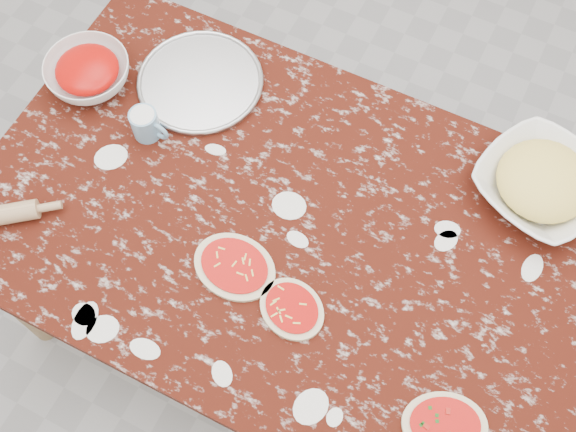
# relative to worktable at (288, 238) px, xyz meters

# --- Properties ---
(ground) EXTENTS (4.00, 4.00, 0.00)m
(ground) POSITION_rel_worktable_xyz_m (0.00, 0.00, -0.67)
(ground) COLOR gray
(worktable) EXTENTS (1.60, 1.00, 0.75)m
(worktable) POSITION_rel_worktable_xyz_m (0.00, 0.00, 0.00)
(worktable) COLOR #340E07
(worktable) RESTS_ON ground
(pizza_tray) EXTENTS (0.34, 0.34, 0.01)m
(pizza_tray) POSITION_rel_worktable_xyz_m (-0.41, 0.28, 0.09)
(pizza_tray) COLOR #B2B2B7
(pizza_tray) RESTS_ON worktable
(sauce_bowl) EXTENTS (0.28, 0.28, 0.07)m
(sauce_bowl) POSITION_rel_worktable_xyz_m (-0.69, 0.15, 0.12)
(sauce_bowl) COLOR white
(sauce_bowl) RESTS_ON worktable
(cheese_bowl) EXTENTS (0.41, 0.41, 0.08)m
(cheese_bowl) POSITION_rel_worktable_xyz_m (0.53, 0.37, 0.12)
(cheese_bowl) COLOR white
(cheese_bowl) RESTS_ON worktable
(flour_mug) EXTENTS (0.11, 0.07, 0.09)m
(flour_mug) POSITION_rel_worktable_xyz_m (-0.45, 0.08, 0.13)
(flour_mug) COLOR #6C99B9
(flour_mug) RESTS_ON worktable
(pizza_left) EXTENTS (0.22, 0.18, 0.02)m
(pizza_left) POSITION_rel_worktable_xyz_m (-0.06, -0.16, 0.09)
(pizza_left) COLOR beige
(pizza_left) RESTS_ON worktable
(pizza_mid) EXTENTS (0.21, 0.19, 0.02)m
(pizza_mid) POSITION_rel_worktable_xyz_m (0.11, -0.20, 0.09)
(pizza_mid) COLOR beige
(pizza_mid) RESTS_ON worktable
(pizza_right) EXTENTS (0.23, 0.21, 0.02)m
(pizza_right) POSITION_rel_worktable_xyz_m (0.53, -0.28, 0.09)
(pizza_right) COLOR beige
(pizza_right) RESTS_ON worktable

